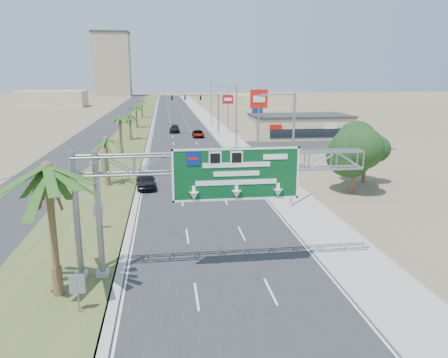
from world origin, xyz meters
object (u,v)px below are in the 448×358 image
object	(u,v)px
pole_sign_red_near	(259,104)
pole_sign_red_far	(228,102)
palm_near	(47,168)
pole_sign_blue	(257,107)
car_far	(175,129)
signal_mast	(208,110)
car_right_lane	(198,134)
store_building	(300,127)
car_left_lane	(146,180)
car_mid_lane	(201,156)
sign_gantry	(208,172)

from	to	relation	value
pole_sign_red_near	pole_sign_red_far	xyz separation A→B (m)	(0.56, 32.24, -1.63)
palm_near	pole_sign_blue	world-z (taller)	palm_near
car_far	pole_sign_red_near	world-z (taller)	pole_sign_red_near
pole_sign_red_near	signal_mast	bearing A→B (deg)	97.53
car_right_lane	pole_sign_red_far	size ratio (longest dim) A/B	0.59
store_building	car_left_lane	distance (m)	44.81
car_far	car_left_lane	bearing A→B (deg)	-93.36
signal_mast	pole_sign_blue	world-z (taller)	pole_sign_blue
palm_near	car_mid_lane	size ratio (longest dim) A/B	1.95
car_right_lane	car_far	bearing A→B (deg)	119.05
car_right_lane	store_building	bearing A→B (deg)	-7.07
store_building	car_mid_lane	world-z (taller)	store_building
sign_gantry	car_mid_lane	distance (m)	35.47
car_mid_lane	sign_gantry	bearing A→B (deg)	-88.02
signal_mast	car_mid_lane	bearing A→B (deg)	-97.73
car_mid_lane	pole_sign_blue	xyz separation A→B (m)	(11.50, 17.57, 5.37)
car_right_lane	pole_sign_red_near	xyz separation A→B (m)	(6.13, -25.55, 7.15)
pole_sign_red_far	car_left_lane	bearing A→B (deg)	-108.65
pole_sign_red_near	pole_sign_blue	world-z (taller)	pole_sign_red_near
pole_sign_red_far	store_building	bearing A→B (deg)	-36.63
signal_mast	car_right_lane	size ratio (longest dim) A/B	2.22
sign_gantry	store_building	bearing A→B (deg)	67.64
sign_gantry	car_right_lane	bearing A→B (deg)	86.16
car_far	pole_sign_blue	bearing A→B (deg)	-42.25
signal_mast	car_right_lane	xyz separation A→B (m)	(-2.30, -3.42, -4.21)
pole_sign_red_near	store_building	bearing A→B (deg)	60.52
store_building	sign_gantry	bearing A→B (deg)	-112.36
signal_mast	car_far	distance (m)	8.90
car_far	pole_sign_blue	xyz separation A→B (m)	(14.38, -13.90, 5.35)
car_mid_lane	car_far	size ratio (longest dim) A/B	0.86
signal_mast	store_building	bearing A→B (deg)	-19.54
signal_mast	car_far	size ratio (longest dim) A/B	2.06
car_mid_lane	car_left_lane	bearing A→B (deg)	-109.99
car_left_lane	car_far	bearing A→B (deg)	80.11
signal_mast	car_right_lane	distance (m)	5.89
pole_sign_blue	car_right_lane	bearing A→B (deg)	148.99
sign_gantry	car_far	world-z (taller)	sign_gantry
palm_near	store_building	size ratio (longest dim) A/B	0.46
car_left_lane	car_mid_lane	bearing A→B (deg)	59.11
car_far	pole_sign_red_far	size ratio (longest dim) A/B	0.64
pole_sign_red_far	palm_near	bearing A→B (deg)	-105.58
car_mid_lane	car_far	distance (m)	31.60
pole_sign_red_near	car_left_lane	bearing A→B (deg)	-139.56
signal_mast	pole_sign_red_far	distance (m)	5.63
store_building	pole_sign_red_far	distance (m)	16.05
pole_sign_red_far	car_far	bearing A→B (deg)	174.15
signal_mast	pole_sign_blue	distance (m)	12.37
store_building	pole_sign_red_near	distance (m)	27.04
sign_gantry	pole_sign_red_far	bearing A→B (deg)	80.77
palm_near	signal_mast	size ratio (longest dim) A/B	0.81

